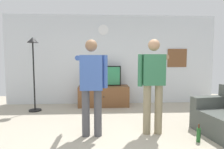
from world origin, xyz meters
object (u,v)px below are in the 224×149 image
at_px(wall_clock, 103,30).
at_px(person_standing_nearer_lamp, 92,82).
at_px(floor_lamp, 33,59).
at_px(person_standing_nearer_couch, 153,81).
at_px(beverage_bottle, 198,135).
at_px(framed_picture, 177,58).
at_px(tv_stand, 104,96).
at_px(television, 104,76).

xyz_separation_m(wall_clock, person_standing_nearer_lamp, (-0.23, -2.41, -1.28)).
distance_m(wall_clock, floor_lamp, 2.16).
bearing_deg(person_standing_nearer_couch, beverage_bottle, -30.94).
bearing_deg(person_standing_nearer_lamp, person_standing_nearer_couch, 2.52).
xyz_separation_m(framed_picture, person_standing_nearer_couch, (-1.40, -2.36, -0.42)).
height_order(wall_clock, person_standing_nearer_lamp, wall_clock).
relative_size(tv_stand, beverage_bottle, 4.77).
xyz_separation_m(framed_picture, person_standing_nearer_lamp, (-2.52, -2.41, -0.44)).
height_order(floor_lamp, person_standing_nearer_couch, floor_lamp).
xyz_separation_m(tv_stand, beverage_bottle, (1.57, -2.47, -0.17)).
relative_size(wall_clock, floor_lamp, 0.16).
height_order(television, floor_lamp, floor_lamp).
bearing_deg(wall_clock, person_standing_nearer_lamp, -95.41).
relative_size(person_standing_nearer_lamp, beverage_bottle, 5.66).
height_order(framed_picture, person_standing_nearer_couch, person_standing_nearer_couch).
height_order(framed_picture, beverage_bottle, framed_picture).
bearing_deg(floor_lamp, framed_picture, 10.03).
bearing_deg(person_standing_nearer_couch, framed_picture, 59.35).
bearing_deg(wall_clock, tv_stand, -90.00).
distance_m(framed_picture, beverage_bottle, 3.14).
bearing_deg(television, beverage_bottle, -58.08).
bearing_deg(beverage_bottle, television, 121.92).
xyz_separation_m(person_standing_nearer_lamp, beverage_bottle, (1.80, -0.36, -0.85)).
bearing_deg(person_standing_nearer_lamp, beverage_bottle, -11.21).
distance_m(tv_stand, television, 0.59).
distance_m(floor_lamp, person_standing_nearer_lamp, 2.37).
relative_size(tv_stand, person_standing_nearer_couch, 0.83).
relative_size(television, person_standing_nearer_lamp, 0.59).
xyz_separation_m(wall_clock, floor_lamp, (-1.84, -0.73, -0.87)).
xyz_separation_m(tv_stand, floor_lamp, (-1.84, -0.44, 1.09)).
relative_size(television, beverage_bottle, 3.33).
relative_size(framed_picture, person_standing_nearer_couch, 0.34).
height_order(tv_stand, person_standing_nearer_couch, person_standing_nearer_couch).
height_order(television, person_standing_nearer_couch, person_standing_nearer_couch).
xyz_separation_m(television, wall_clock, (-0.00, 0.24, 1.37)).
height_order(person_standing_nearer_lamp, beverage_bottle, person_standing_nearer_lamp).
bearing_deg(television, tv_stand, -90.00).
bearing_deg(television, floor_lamp, -165.31).
bearing_deg(tv_stand, wall_clock, 90.00).
xyz_separation_m(floor_lamp, beverage_bottle, (3.41, -2.04, -1.27)).
height_order(person_standing_nearer_lamp, person_standing_nearer_couch, person_standing_nearer_couch).
relative_size(person_standing_nearer_lamp, person_standing_nearer_couch, 0.99).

